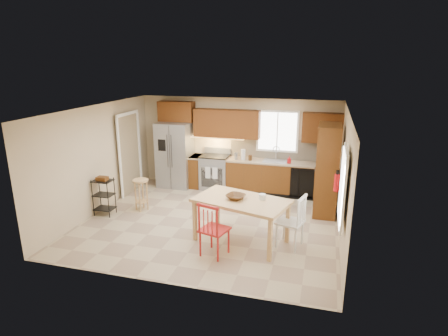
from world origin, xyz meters
TOP-DOWN VIEW (x-y plane):
  - floor at (0.00, 0.00)m, footprint 5.50×5.50m
  - ceiling at (0.00, 0.00)m, footprint 5.50×5.00m
  - wall_back at (0.00, 2.50)m, footprint 5.50×0.02m
  - wall_front at (0.00, -2.50)m, footprint 5.50×0.02m
  - wall_left at (-2.75, 0.00)m, footprint 0.02×5.00m
  - wall_right at (2.75, 0.00)m, footprint 0.02×5.00m
  - refrigerator at (-1.70, 2.12)m, footprint 0.92×0.75m
  - range_stove at (-0.55, 2.19)m, footprint 0.76×0.63m
  - base_cabinet_narrow at (-1.10, 2.20)m, footprint 0.30×0.60m
  - base_cabinet_run at (1.29, 2.20)m, footprint 2.92×0.60m
  - dishwasher at (1.85, 1.91)m, footprint 0.60×0.02m
  - backsplash at (1.29, 2.48)m, footprint 2.92×0.03m
  - upper_over_fridge at (-1.70, 2.33)m, footprint 1.00×0.35m
  - upper_left_block at (-0.25, 2.33)m, footprint 1.80×0.35m
  - upper_right_block at (2.25, 2.33)m, footprint 1.00×0.35m
  - window_back at (1.10, 2.48)m, footprint 1.12×0.04m
  - sink at (1.10, 2.20)m, footprint 0.62×0.46m
  - undercab_glow at (-0.55, 2.30)m, footprint 1.60×0.30m
  - soap_bottle at (1.48, 2.10)m, footprint 0.09×0.09m
  - paper_towel at (0.25, 2.15)m, footprint 0.12×0.12m
  - canister_steel at (0.05, 2.15)m, footprint 0.11×0.11m
  - canister_wood at (0.45, 2.12)m, footprint 0.10×0.10m
  - pantry at (2.43, 1.20)m, footprint 0.50×0.95m
  - fire_extinguisher at (2.63, 0.15)m, footprint 0.12×0.12m
  - window_right at (2.68, -1.15)m, footprint 0.04×1.02m
  - doorway at (-2.67, 1.30)m, footprint 0.04×0.95m
  - dining_table at (0.85, -0.73)m, footprint 1.99×1.45m
  - chair_red at (0.50, -1.38)m, footprint 0.60×0.60m
  - chair_white at (1.80, -0.68)m, footprint 0.60×0.60m
  - table_bowl at (0.74, -0.73)m, footprint 0.45×0.45m
  - table_jar at (1.24, -0.62)m, footprint 0.18×0.18m
  - bar_stool at (-1.80, 0.21)m, footprint 0.44×0.44m
  - utility_cart at (-2.50, -0.26)m, footprint 0.44×0.35m

SIDE VIEW (x-z plane):
  - floor at x=0.00m, z-range 0.00..0.00m
  - bar_stool at x=-1.80m, z-range 0.00..0.76m
  - dining_table at x=0.85m, z-range 0.00..0.87m
  - utility_cart at x=-2.50m, z-range 0.00..0.87m
  - base_cabinet_narrow at x=-1.10m, z-range 0.00..0.90m
  - base_cabinet_run at x=1.29m, z-range 0.00..0.90m
  - dishwasher at x=1.85m, z-range 0.06..0.84m
  - range_stove at x=-0.55m, z-range 0.00..0.92m
  - chair_red at x=0.50m, z-range 0.00..1.05m
  - chair_white at x=1.80m, z-range 0.00..1.05m
  - sink at x=1.10m, z-range 0.78..0.94m
  - table_bowl at x=0.74m, z-range 0.84..0.92m
  - refrigerator at x=-1.70m, z-range 0.00..1.82m
  - table_jar at x=1.24m, z-range 0.83..1.00m
  - canister_wood at x=0.45m, z-range 0.90..1.04m
  - canister_steel at x=0.05m, z-range 0.90..1.08m
  - soap_bottle at x=1.48m, z-range 0.90..1.09m
  - paper_towel at x=0.25m, z-range 0.90..1.18m
  - pantry at x=2.43m, z-range 0.00..2.10m
  - doorway at x=-2.67m, z-range 0.00..2.10m
  - fire_extinguisher at x=2.63m, z-range 0.92..1.28m
  - backsplash at x=1.29m, z-range 0.90..1.45m
  - wall_back at x=0.00m, z-range 0.00..2.50m
  - wall_front at x=0.00m, z-range 0.00..2.50m
  - wall_left at x=-2.75m, z-range 0.00..2.50m
  - wall_right at x=2.75m, z-range 0.00..2.50m
  - undercab_glow at x=-0.55m, z-range 1.43..1.43m
  - window_right at x=2.68m, z-range 0.79..2.11m
  - window_back at x=1.10m, z-range 1.09..2.21m
  - upper_left_block at x=-0.25m, z-range 1.45..2.20m
  - upper_right_block at x=2.25m, z-range 1.45..2.20m
  - upper_over_fridge at x=-1.70m, z-range 1.83..2.38m
  - ceiling at x=0.00m, z-range 2.49..2.51m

